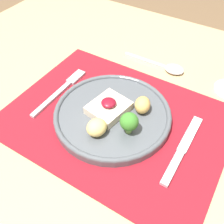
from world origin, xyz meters
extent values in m
cube|color=tan|center=(0.00, 0.00, 0.73)|extent=(1.28, 1.07, 0.03)
cylinder|color=tan|center=(-0.57, 0.46, 0.36)|extent=(0.06, 0.06, 0.71)
cube|color=maroon|center=(0.00, 0.00, 0.75)|extent=(0.50, 0.37, 0.00)
cylinder|color=#4C5156|center=(-0.01, 0.00, 0.75)|extent=(0.27, 0.27, 0.02)
torus|color=#4C5156|center=(-0.01, 0.00, 0.76)|extent=(0.27, 0.27, 0.01)
cube|color=beige|center=(-0.02, 0.00, 0.77)|extent=(0.09, 0.10, 0.02)
ellipsoid|color=maroon|center=(-0.02, 0.00, 0.79)|extent=(0.03, 0.03, 0.01)
cylinder|color=#84B256|center=(0.05, -0.03, 0.77)|extent=(0.01, 0.01, 0.02)
sphere|color=#387A28|center=(0.05, -0.03, 0.79)|extent=(0.04, 0.04, 0.04)
ellipsoid|color=#DBBC6B|center=(-0.01, -0.07, 0.78)|extent=(0.05, 0.05, 0.04)
ellipsoid|color=tan|center=(0.04, 0.04, 0.78)|extent=(0.05, 0.05, 0.04)
cube|color=#B2B2B7|center=(-0.17, -0.03, 0.75)|extent=(0.01, 0.14, 0.01)
cube|color=#B2B2B7|center=(-0.17, 0.07, 0.75)|extent=(0.02, 0.06, 0.01)
cube|color=#B2B2B7|center=(0.16, -0.05, 0.75)|extent=(0.02, 0.09, 0.01)
cube|color=#B2B2B7|center=(0.16, 0.04, 0.75)|extent=(0.02, 0.11, 0.00)
cube|color=#B2B2B7|center=(-0.04, 0.24, 0.75)|extent=(0.13, 0.01, 0.01)
ellipsoid|color=#B2B2B7|center=(0.05, 0.24, 0.75)|extent=(0.05, 0.04, 0.02)
camera|label=1|loc=(0.20, -0.35, 1.20)|focal=42.00mm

